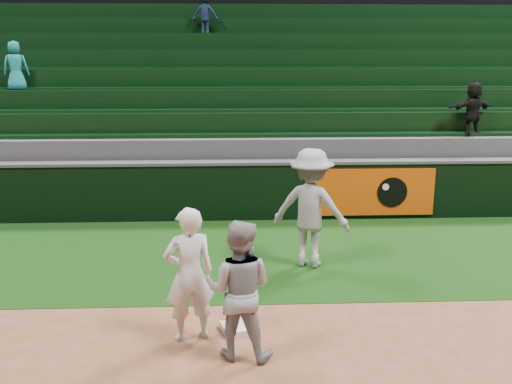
% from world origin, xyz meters
% --- Properties ---
extents(ground, '(70.00, 70.00, 0.00)m').
position_xyz_m(ground, '(0.00, 0.00, 0.00)').
color(ground, brown).
rests_on(ground, ground).
extents(foul_grass, '(36.00, 4.20, 0.01)m').
position_xyz_m(foul_grass, '(0.00, 3.00, 0.00)').
color(foul_grass, black).
rests_on(foul_grass, ground).
extents(first_base, '(0.47, 0.47, 0.08)m').
position_xyz_m(first_base, '(0.08, 0.15, 0.04)').
color(first_base, white).
rests_on(first_base, ground).
extents(first_baseman, '(0.71, 0.56, 1.69)m').
position_xyz_m(first_baseman, '(-0.50, -0.01, 0.85)').
color(first_baseman, silver).
rests_on(first_baseman, ground).
extents(baserunner, '(0.92, 0.79, 1.66)m').
position_xyz_m(baserunner, '(0.10, -0.45, 0.83)').
color(baserunner, '#909299').
rests_on(baserunner, ground).
extents(base_coach, '(1.44, 1.13, 1.97)m').
position_xyz_m(base_coach, '(1.31, 2.41, 0.99)').
color(base_coach, '#9597A1').
rests_on(base_coach, foul_grass).
extents(field_wall, '(36.00, 0.45, 1.25)m').
position_xyz_m(field_wall, '(0.03, 5.20, 0.63)').
color(field_wall, black).
rests_on(field_wall, ground).
extents(stadium_seating, '(36.00, 5.95, 5.08)m').
position_xyz_m(stadium_seating, '(-0.00, 8.97, 1.70)').
color(stadium_seating, '#3C3C3E').
rests_on(stadium_seating, ground).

